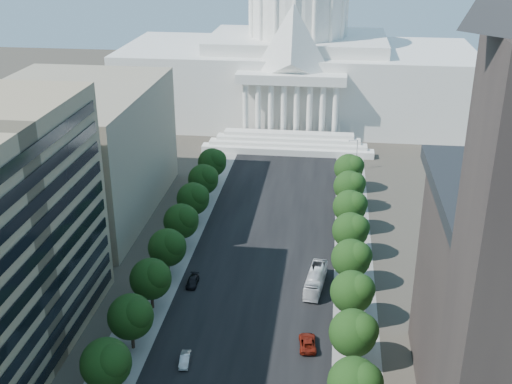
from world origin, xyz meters
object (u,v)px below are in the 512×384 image
at_px(car_red, 307,343).
at_px(car_dark_b, 193,281).
at_px(car_silver, 185,360).
at_px(city_bus, 316,280).

bearing_deg(car_red, car_dark_b, -41.85).
distance_m(car_silver, car_dark_b, 24.06).
bearing_deg(car_silver, car_red, 14.24).
bearing_deg(car_silver, car_dark_b, 94.33).
height_order(car_silver, city_bus, city_bus).
bearing_deg(car_silver, city_bus, 47.09).
height_order(car_red, car_dark_b, car_red).
distance_m(car_red, city_bus, 18.91).
distance_m(car_silver, city_bus, 32.51).
bearing_deg(city_bus, car_red, -84.85).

